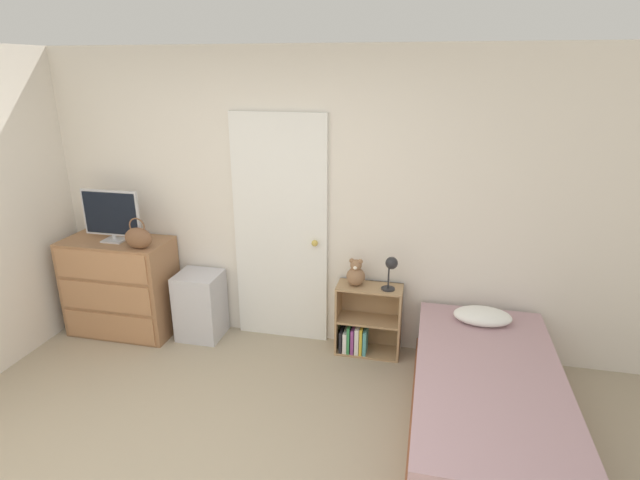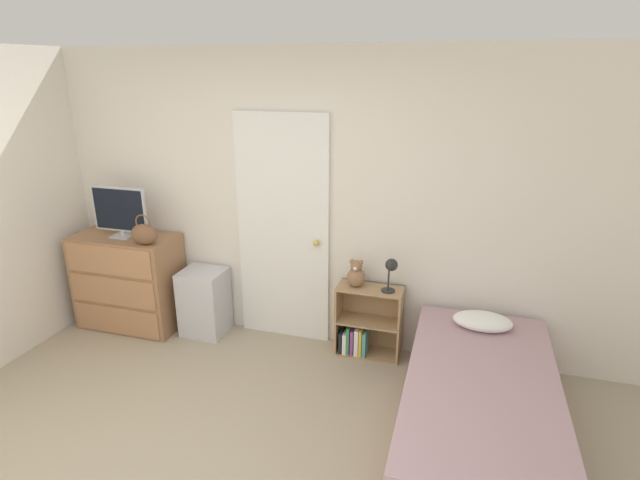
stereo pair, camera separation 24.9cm
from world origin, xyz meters
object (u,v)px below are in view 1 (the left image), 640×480
(handbag, at_px, (138,238))
(desk_lamp, at_px, (391,267))
(bookshelf, at_px, (364,325))
(storage_bin, at_px, (200,305))
(bed, at_px, (486,403))
(teddy_bear, at_px, (356,274))
(dresser, at_px, (121,286))
(tv, at_px, (111,215))

(handbag, distance_m, desk_lamp, 2.15)
(bookshelf, bearing_deg, storage_bin, -177.67)
(storage_bin, height_order, bed, storage_bin)
(bookshelf, bearing_deg, handbag, -172.17)
(storage_bin, relative_size, teddy_bear, 2.59)
(dresser, height_order, handbag, handbag)
(desk_lamp, bearing_deg, dresser, -178.13)
(teddy_bear, distance_m, bed, 1.43)
(tv, distance_m, handbag, 0.38)
(storage_bin, distance_m, bookshelf, 1.50)
(dresser, relative_size, teddy_bear, 4.01)
(storage_bin, xyz_separation_m, bookshelf, (1.50, 0.06, -0.06))
(bookshelf, distance_m, desk_lamp, 0.63)
(bed, bearing_deg, storage_bin, 161.86)
(handbag, relative_size, desk_lamp, 0.93)
(bed, bearing_deg, desk_lamp, 131.93)
(teddy_bear, relative_size, bed, 0.12)
(teddy_bear, relative_size, desk_lamp, 0.81)
(tv, relative_size, handbag, 1.98)
(bookshelf, distance_m, teddy_bear, 0.49)
(bed, bearing_deg, tv, 167.17)
(tv, height_order, teddy_bear, tv)
(handbag, height_order, bed, handbag)
(storage_bin, xyz_separation_m, bed, (2.45, -0.80, -0.06))
(handbag, bearing_deg, teddy_bear, 7.96)
(dresser, relative_size, tv, 1.77)
(dresser, xyz_separation_m, tv, (0.01, -0.01, 0.69))
(tv, xyz_separation_m, bookshelf, (2.24, 0.14, -0.89))
(storage_bin, bearing_deg, desk_lamp, 0.55)
(dresser, bearing_deg, bed, -12.98)
(dresser, relative_size, handbag, 3.50)
(tv, distance_m, bookshelf, 2.42)
(dresser, height_order, tv, tv)
(handbag, height_order, bookshelf, handbag)
(bookshelf, xyz_separation_m, bed, (0.95, -0.86, -0.01))
(tv, bearing_deg, teddy_bear, 3.45)
(handbag, relative_size, bookshelf, 0.44)
(storage_bin, height_order, teddy_bear, teddy_bear)
(teddy_bear, distance_m, desk_lamp, 0.31)
(teddy_bear, bearing_deg, tv, -176.55)
(tv, bearing_deg, bed, -12.83)
(tv, distance_m, bed, 3.40)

